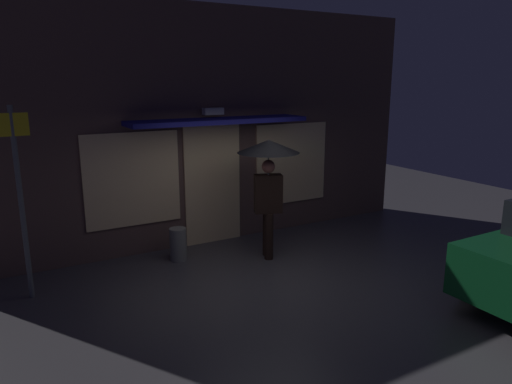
{
  "coord_description": "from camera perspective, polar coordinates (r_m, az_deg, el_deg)",
  "views": [
    {
      "loc": [
        -3.53,
        -5.65,
        3.0
      ],
      "look_at": [
        0.24,
        0.97,
        1.18
      ],
      "focal_mm": 33.19,
      "sensor_mm": 36.0,
      "label": 1
    }
  ],
  "objects": [
    {
      "name": "person_with_umbrella",
      "position": [
        7.86,
        1.49,
        3.1
      ],
      "size": [
        1.04,
        1.04,
        2.03
      ],
      "rotation": [
        0.0,
        0.0,
        2.77
      ],
      "color": "black",
      "rests_on": "ground"
    },
    {
      "name": "ground_plane",
      "position": [
        7.3,
        2.2,
        -10.85
      ],
      "size": [
        18.0,
        18.0,
        0.0
      ],
      "primitive_type": "plane",
      "color": "#423F44"
    },
    {
      "name": "building_facade",
      "position": [
        8.77,
        -5.8,
        7.6
      ],
      "size": [
        8.77,
        1.0,
        4.28
      ],
      "color": "brown",
      "rests_on": "ground"
    },
    {
      "name": "street_sign_post",
      "position": [
        7.08,
        -26.56,
        -0.17
      ],
      "size": [
        0.4,
        0.07,
        2.68
      ],
      "color": "#595B60",
      "rests_on": "ground"
    },
    {
      "name": "sidewalk_bollard",
      "position": [
        8.16,
        -9.36,
        -6.23
      ],
      "size": [
        0.29,
        0.29,
        0.56
      ],
      "primitive_type": "cylinder",
      "color": "slate",
      "rests_on": "ground"
    }
  ]
}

